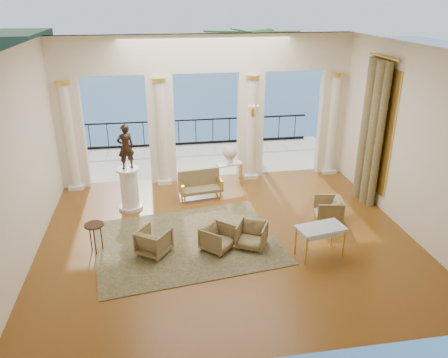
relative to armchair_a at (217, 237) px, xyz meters
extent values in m
plane|color=#52250B|center=(0.32, 0.53, -0.33)|extent=(9.00, 9.00, 0.00)
plane|color=white|center=(0.32, -3.47, 1.92)|extent=(9.00, 0.00, 9.00)
plane|color=white|center=(-4.18, 0.53, 1.92)|extent=(0.00, 8.00, 8.00)
plane|color=white|center=(4.82, 0.53, 1.92)|extent=(0.00, 8.00, 8.00)
plane|color=white|center=(0.32, 0.53, 4.17)|extent=(9.00, 9.00, 0.00)
cube|color=#EDE2C4|center=(0.32, 4.38, 3.62)|extent=(9.00, 0.30, 1.10)
cube|color=#EDE2C4|center=(-3.78, 4.38, 1.37)|extent=(0.80, 0.30, 3.40)
cylinder|color=#EDE2C4|center=(-3.78, 4.20, 1.27)|extent=(0.28, 0.28, 3.20)
cylinder|color=gold|center=(-3.78, 4.20, 2.92)|extent=(0.40, 0.40, 0.12)
cube|color=silver|center=(-3.78, 4.20, -0.27)|extent=(0.45, 0.45, 0.12)
cube|color=#EDE2C4|center=(-1.08, 4.38, 1.37)|extent=(0.80, 0.30, 3.40)
cylinder|color=#EDE2C4|center=(-1.08, 4.20, 1.27)|extent=(0.28, 0.28, 3.20)
cylinder|color=gold|center=(-1.08, 4.20, 2.92)|extent=(0.40, 0.40, 0.12)
cube|color=silver|center=(-1.08, 4.20, -0.27)|extent=(0.45, 0.45, 0.12)
cube|color=#EDE2C4|center=(1.72, 4.38, 1.37)|extent=(0.80, 0.30, 3.40)
cylinder|color=#EDE2C4|center=(1.72, 4.20, 1.27)|extent=(0.28, 0.28, 3.20)
cylinder|color=gold|center=(1.72, 4.20, 2.92)|extent=(0.40, 0.40, 0.12)
cube|color=silver|center=(1.72, 4.20, -0.27)|extent=(0.45, 0.45, 0.12)
cube|color=#EDE2C4|center=(4.42, 4.38, 1.37)|extent=(0.80, 0.30, 3.40)
cylinder|color=#EDE2C4|center=(4.42, 4.20, 1.27)|extent=(0.28, 0.28, 3.20)
cylinder|color=gold|center=(4.42, 4.20, 2.92)|extent=(0.40, 0.40, 0.12)
cube|color=silver|center=(4.42, 4.20, -0.27)|extent=(0.45, 0.45, 0.12)
cube|color=beige|center=(0.32, 6.33, -0.38)|extent=(10.00, 3.60, 0.10)
cube|color=black|center=(0.32, 7.93, 0.67)|extent=(9.00, 0.06, 0.06)
cube|color=black|center=(0.32, 7.93, -0.28)|extent=(9.00, 0.06, 0.10)
cylinder|color=black|center=(0.32, 7.93, 0.17)|extent=(0.03, 0.03, 1.00)
cylinder|color=black|center=(-3.78, 7.93, 0.17)|extent=(0.03, 0.03, 1.00)
cylinder|color=black|center=(4.42, 7.93, 0.17)|extent=(0.03, 0.03, 1.00)
cylinder|color=#4C3823|center=(2.32, 7.13, 1.77)|extent=(0.20, 0.20, 4.20)
plane|color=navy|center=(0.32, 60.53, -6.33)|extent=(160.00, 160.00, 0.00)
cylinder|color=brown|center=(4.62, 1.58, 1.67)|extent=(0.26, 0.26, 4.00)
cylinder|color=brown|center=(4.58, 2.03, 1.67)|extent=(0.32, 0.32, 4.00)
cylinder|color=brown|center=(4.62, 2.48, 1.67)|extent=(0.26, 0.26, 4.00)
cylinder|color=gold|center=(4.67, 2.03, 3.72)|extent=(0.08, 1.40, 0.08)
cube|color=gold|center=(4.79, 2.03, 1.77)|extent=(0.04, 1.60, 3.40)
cube|color=gold|center=(1.72, 4.06, 1.87)|extent=(0.10, 0.04, 0.25)
cylinder|color=gold|center=(1.58, 3.98, 1.97)|extent=(0.02, 0.02, 0.22)
cylinder|color=gold|center=(1.72, 3.98, 1.97)|extent=(0.02, 0.02, 0.22)
cylinder|color=gold|center=(1.86, 3.98, 1.97)|extent=(0.02, 0.02, 0.22)
cube|color=#2C321B|center=(-0.68, 0.41, -0.32)|extent=(4.72, 3.91, 0.02)
imported|color=#48391F|center=(0.00, 0.00, 0.00)|extent=(0.88, 0.88, 0.66)
imported|color=#48391F|center=(0.82, -0.01, 0.00)|extent=(0.86, 0.84, 0.67)
imported|color=#48391F|center=(3.10, 0.94, 0.02)|extent=(0.75, 0.79, 0.70)
imported|color=#48391F|center=(-1.46, 0.06, 0.01)|extent=(0.90, 0.89, 0.68)
cube|color=#48391F|center=(-0.06, 2.83, -0.06)|extent=(1.30, 0.68, 0.09)
cube|color=#48391F|center=(-0.10, 3.07, 0.24)|extent=(1.24, 0.25, 0.50)
cube|color=gold|center=(-0.63, 2.75, 0.11)|extent=(0.15, 0.51, 0.24)
cube|color=gold|center=(0.51, 2.92, 0.11)|extent=(0.15, 0.51, 0.24)
cylinder|color=gold|center=(-0.56, 2.55, -0.22)|extent=(0.05, 0.05, 0.23)
cylinder|color=gold|center=(0.49, 2.71, -0.22)|extent=(0.05, 0.05, 0.23)
cylinder|color=gold|center=(-0.62, 2.95, -0.22)|extent=(0.05, 0.05, 0.23)
cylinder|color=gold|center=(0.43, 3.11, -0.22)|extent=(0.05, 0.05, 0.23)
cube|color=#A4BCD0|center=(2.27, -0.62, 0.37)|extent=(1.15, 0.76, 0.05)
cylinder|color=gold|center=(1.84, -0.95, 0.01)|extent=(0.04, 0.04, 0.68)
cylinder|color=gold|center=(2.78, -0.77, 0.01)|extent=(0.04, 0.04, 0.68)
cylinder|color=gold|center=(1.75, -0.47, 0.01)|extent=(0.04, 0.04, 0.68)
cylinder|color=gold|center=(2.70, -0.30, 0.01)|extent=(0.04, 0.04, 0.68)
cylinder|color=silver|center=(-2.07, 2.50, -0.29)|extent=(0.66, 0.66, 0.09)
cylinder|color=silver|center=(-2.07, 2.50, 0.27)|extent=(0.48, 0.48, 1.05)
cylinder|color=silver|center=(-2.07, 2.50, 0.84)|extent=(0.61, 0.61, 0.07)
imported|color=black|center=(-2.07, 2.50, 1.48)|extent=(0.52, 0.43, 1.23)
cube|color=silver|center=(0.92, 3.58, 0.41)|extent=(0.85, 0.50, 0.04)
cylinder|color=gold|center=(0.61, 3.39, 0.03)|extent=(0.04, 0.04, 0.71)
cylinder|color=gold|center=(1.29, 3.56, 0.03)|extent=(0.04, 0.04, 0.71)
cylinder|color=gold|center=(0.55, 3.60, 0.03)|extent=(0.04, 0.04, 0.71)
cylinder|color=gold|center=(1.24, 3.77, 0.03)|extent=(0.04, 0.04, 0.71)
cylinder|color=white|center=(0.92, 3.58, 0.56)|extent=(0.21, 0.21, 0.26)
sphere|color=#D9989D|center=(0.92, 3.58, 0.78)|extent=(0.42, 0.42, 0.42)
cylinder|color=black|center=(-2.78, 0.34, 0.37)|extent=(0.44, 0.44, 0.03)
cylinder|color=black|center=(-2.66, 0.40, 0.01)|extent=(0.03, 0.03, 0.69)
cylinder|color=black|center=(-2.90, 0.41, 0.01)|extent=(0.03, 0.03, 0.69)
cylinder|color=black|center=(-2.79, 0.20, 0.01)|extent=(0.03, 0.03, 0.69)
camera|label=1|loc=(-1.27, -8.74, 5.19)|focal=35.00mm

